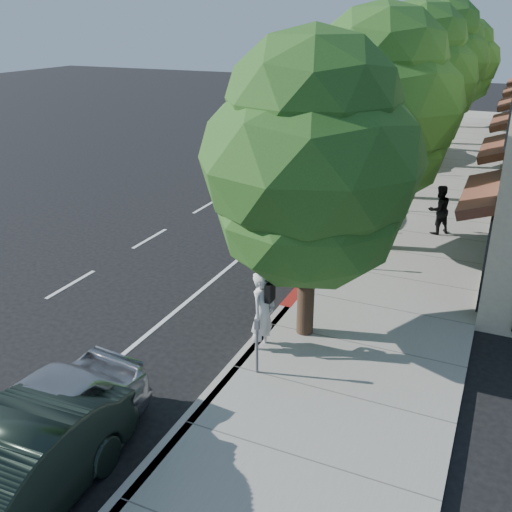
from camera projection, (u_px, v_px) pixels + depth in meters
The scene contains 19 objects.
ground at pixel (298, 296), 15.68m from camera, with size 120.00×120.00×0.00m, color black.
sidewalk at pixel (429, 218), 21.51m from camera, with size 4.60×56.00×0.15m, color gray.
curb at pixel (369, 210), 22.38m from camera, with size 0.30×56.00×0.15m, color #9E998E.
curb_red_segment at pixel (310, 279), 16.50m from camera, with size 0.32×4.00×0.15m, color maroon.
street_tree_0 at pixel (311, 165), 12.03m from camera, with size 4.84×4.84×7.01m.
street_tree_1 at pixel (378, 108), 16.93m from camera, with size 5.12×5.12×7.57m.
street_tree_2 at pixel (414, 81), 21.89m from camera, with size 4.82×4.82×7.78m.
street_tree_3 at pixel (437, 63), 26.83m from camera, with size 4.66×4.66×8.08m.
street_tree_4 at pixel (451, 64), 32.03m from camera, with size 4.22×4.22×7.39m.
street_tree_5 at pixel (462, 63), 37.20m from camera, with size 4.86×4.86×7.14m.
cyclist at pixel (263, 313), 12.68m from camera, with size 0.72×0.47×1.98m, color silver.
bicycle at pixel (270, 242), 18.08m from camera, with size 0.65×1.87×0.98m, color navy.
silver_suv at pixel (309, 204), 20.60m from camera, with size 2.72×5.91×1.64m, color #B1B1B6.
dark_sedan at pixel (334, 183), 23.66m from camera, with size 1.45×4.17×1.37m, color #222428.
white_pickup at pixel (402, 145), 29.75m from camera, with size 2.55×6.26×1.82m, color silver.
dark_suv_far at pixel (407, 120), 37.64m from camera, with size 1.82×4.52×1.54m, color black.
near_car_a at pixel (28, 434), 9.33m from camera, with size 1.83×4.56×1.55m, color silver.
near_car_b at pixel (1, 485), 8.31m from camera, with size 1.66×4.76×1.57m, color black.
pedestrian at pixel (439, 210), 19.45m from camera, with size 0.83×0.64×1.70m, color black.
Camera 1 is at (4.70, -13.27, 7.10)m, focal length 40.00 mm.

